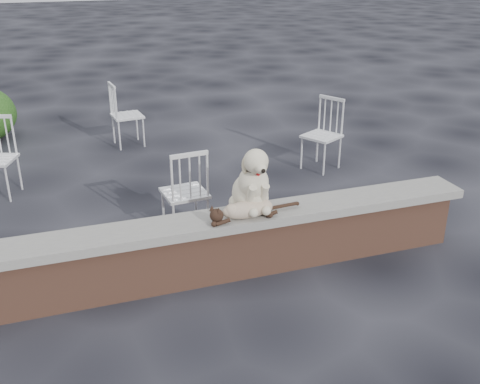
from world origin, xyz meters
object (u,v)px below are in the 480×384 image
object	(u,v)px
cat	(247,208)
dog	(250,177)
chair_d	(322,135)
chair_c	(184,191)
chair_e	(127,114)

from	to	relation	value
cat	dog	bearing A→B (deg)	60.78
chair_d	chair_c	bearing A→B (deg)	-88.97
dog	chair_d	size ratio (longest dim) A/B	0.66
chair_c	chair_d	distance (m)	2.47
chair_d	dog	bearing A→B (deg)	-69.05
dog	chair_e	distance (m)	3.93
dog	chair_e	world-z (taller)	dog
chair_e	chair_d	bearing A→B (deg)	-134.82
cat	chair_c	distance (m)	1.05
cat	chair_c	world-z (taller)	chair_c
dog	cat	bearing A→B (deg)	-119.22
chair_e	dog	bearing A→B (deg)	-178.56
dog	chair_c	size ratio (longest dim) A/B	0.66
dog	chair_e	bearing A→B (deg)	96.57
cat	chair_d	xyz separation A→B (m)	(1.82, 2.21, -0.20)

